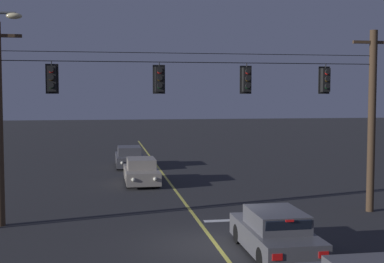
{
  "coord_description": "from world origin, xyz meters",
  "views": [
    {
      "loc": [
        -3.55,
        -16.53,
        4.87
      ],
      "look_at": [
        0.0,
        4.75,
        3.38
      ],
      "focal_mm": 49.16,
      "sensor_mm": 36.0,
      "label": 1
    }
  ],
  "objects_px": {
    "traffic_light_centre": "(247,80)",
    "car_waiting_near_lane": "(275,234)",
    "car_oncoming_trailing": "(129,157)",
    "car_oncoming_lead": "(141,172)",
    "traffic_light_leftmost": "(52,79)",
    "traffic_light_left_inner": "(159,79)",
    "traffic_light_right_inner": "(326,80)"
  },
  "relations": [
    {
      "from": "traffic_light_left_inner",
      "to": "car_waiting_near_lane",
      "type": "distance_m",
      "value": 7.66
    },
    {
      "from": "traffic_light_right_inner",
      "to": "car_oncoming_lead",
      "type": "height_order",
      "value": "traffic_light_right_inner"
    },
    {
      "from": "car_waiting_near_lane",
      "to": "car_oncoming_trailing",
      "type": "distance_m",
      "value": 20.89
    },
    {
      "from": "traffic_light_centre",
      "to": "car_waiting_near_lane",
      "type": "distance_m",
      "value": 7.06
    },
    {
      "from": "traffic_light_leftmost",
      "to": "traffic_light_left_inner",
      "type": "bearing_deg",
      "value": 0.0
    },
    {
      "from": "traffic_light_leftmost",
      "to": "car_oncoming_lead",
      "type": "xyz_separation_m",
      "value": [
        3.91,
        8.66,
        -4.85
      ]
    },
    {
      "from": "car_waiting_near_lane",
      "to": "traffic_light_right_inner",
      "type": "bearing_deg",
      "value": 53.38
    },
    {
      "from": "car_oncoming_trailing",
      "to": "traffic_light_centre",
      "type": "bearing_deg",
      "value": -75.7
    },
    {
      "from": "traffic_light_right_inner",
      "to": "traffic_light_leftmost",
      "type": "bearing_deg",
      "value": 180.0
    },
    {
      "from": "car_waiting_near_lane",
      "to": "car_oncoming_lead",
      "type": "height_order",
      "value": "same"
    },
    {
      "from": "traffic_light_leftmost",
      "to": "car_waiting_near_lane",
      "type": "bearing_deg",
      "value": -35.92
    },
    {
      "from": "car_waiting_near_lane",
      "to": "car_oncoming_lead",
      "type": "xyz_separation_m",
      "value": [
        -3.13,
        13.76,
        -0.0
      ]
    },
    {
      "from": "car_oncoming_lead",
      "to": "traffic_light_right_inner",
      "type": "bearing_deg",
      "value": -51.34
    },
    {
      "from": "traffic_light_centre",
      "to": "traffic_light_left_inner",
      "type": "bearing_deg",
      "value": 180.0
    },
    {
      "from": "traffic_light_left_inner",
      "to": "traffic_light_centre",
      "type": "xyz_separation_m",
      "value": [
        3.48,
        0.0,
        0.0
      ]
    },
    {
      "from": "traffic_light_leftmost",
      "to": "car_oncoming_trailing",
      "type": "height_order",
      "value": "traffic_light_leftmost"
    },
    {
      "from": "car_waiting_near_lane",
      "to": "traffic_light_leftmost",
      "type": "bearing_deg",
      "value": 144.08
    },
    {
      "from": "traffic_light_centre",
      "to": "car_waiting_near_lane",
      "type": "xyz_separation_m",
      "value": [
        -0.47,
        -5.1,
        -4.85
      ]
    },
    {
      "from": "traffic_light_right_inner",
      "to": "car_oncoming_trailing",
      "type": "distance_m",
      "value": 17.79
    },
    {
      "from": "traffic_light_centre",
      "to": "car_oncoming_lead",
      "type": "relative_size",
      "value": 0.28
    },
    {
      "from": "traffic_light_leftmost",
      "to": "traffic_light_right_inner",
      "type": "xyz_separation_m",
      "value": [
        10.83,
        0.0,
        0.0
      ]
    },
    {
      "from": "traffic_light_left_inner",
      "to": "car_oncoming_trailing",
      "type": "bearing_deg",
      "value": 91.73
    },
    {
      "from": "traffic_light_centre",
      "to": "traffic_light_right_inner",
      "type": "height_order",
      "value": "same"
    },
    {
      "from": "traffic_light_left_inner",
      "to": "car_oncoming_lead",
      "type": "height_order",
      "value": "traffic_light_left_inner"
    },
    {
      "from": "traffic_light_left_inner",
      "to": "traffic_light_right_inner",
      "type": "xyz_separation_m",
      "value": [
        6.8,
        0.0,
        0.0
      ]
    },
    {
      "from": "traffic_light_left_inner",
      "to": "car_waiting_near_lane",
      "type": "bearing_deg",
      "value": -59.48
    },
    {
      "from": "car_oncoming_lead",
      "to": "car_waiting_near_lane",
      "type": "bearing_deg",
      "value": -77.18
    },
    {
      "from": "traffic_light_right_inner",
      "to": "car_waiting_near_lane",
      "type": "bearing_deg",
      "value": -126.62
    },
    {
      "from": "traffic_light_leftmost",
      "to": "car_waiting_near_lane",
      "type": "relative_size",
      "value": 0.28
    },
    {
      "from": "traffic_light_leftmost",
      "to": "traffic_light_centre",
      "type": "relative_size",
      "value": 1.0
    },
    {
      "from": "car_oncoming_lead",
      "to": "traffic_light_left_inner",
      "type": "bearing_deg",
      "value": -89.17
    },
    {
      "from": "traffic_light_right_inner",
      "to": "car_waiting_near_lane",
      "type": "distance_m",
      "value": 8.0
    }
  ]
}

